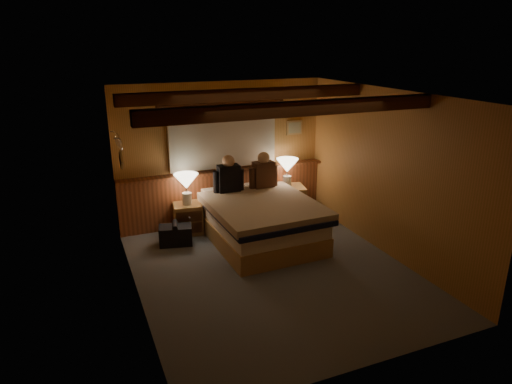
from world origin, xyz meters
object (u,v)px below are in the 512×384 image
nightstand_left (188,218)px  person_left (229,177)px  bed (261,220)px  nightstand_right (289,202)px  duffel_bag (176,235)px  person_right (264,173)px  lamp_right (287,167)px  lamp_left (186,183)px

nightstand_left → person_left: bearing=-4.7°
bed → nightstand_left: size_ratio=4.05×
nightstand_right → duffel_bag: size_ratio=1.11×
nightstand_right → person_right: person_right is taller
person_left → person_right: (0.62, -0.00, -0.00)m
nightstand_right → person_left: 1.33m
nightstand_right → lamp_right: 0.64m
nightstand_left → person_right: bearing=1.1°
nightstand_right → person_left: size_ratio=0.97×
nightstand_left → person_left: person_left is taller
bed → person_left: person_left is taller
person_right → person_left: bearing=178.1°
lamp_left → bed: bearing=-38.6°
person_right → duffel_bag: size_ratio=1.13×
bed → nightstand_right: bearing=39.2°
nightstand_right → lamp_right: (-0.04, 0.03, 0.64)m
nightstand_left → nightstand_right: size_ratio=0.82×
nightstand_left → person_right: (1.28, -0.15, 0.68)m
lamp_right → nightstand_right: bearing=-40.0°
bed → duffel_bag: size_ratio=3.68×
nightstand_right → duffel_bag: nightstand_right is taller
bed → lamp_right: (0.83, 0.78, 0.58)m
nightstand_right → nightstand_left: bearing=-169.0°
bed → person_right: (0.32, 0.63, 0.57)m
nightstand_right → lamp_right: bearing=152.0°
nightstand_left → bed: bearing=-31.4°
person_right → bed: bearing=-118.6°
nightstand_right → lamp_left: (-1.84, 0.02, 0.57)m
person_left → duffel_bag: (-0.97, -0.23, -0.77)m
lamp_left → person_right: size_ratio=0.82×
bed → lamp_left: lamp_left is taller
person_left → duffel_bag: 1.26m
nightstand_right → person_left: (-1.17, -0.11, 0.64)m
person_left → nightstand_right: bearing=7.7°
bed → nightstand_right: size_ratio=3.32×
nightstand_left → duffel_bag: nightstand_left is taller
bed → lamp_right: size_ratio=4.06×
lamp_left → duffel_bag: (-0.30, -0.36, -0.70)m
nightstand_right → duffel_bag: bearing=-158.9°
lamp_right → person_right: size_ratio=0.80×
lamp_left → person_right: person_right is taller
person_right → duffel_bag: person_right is taller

